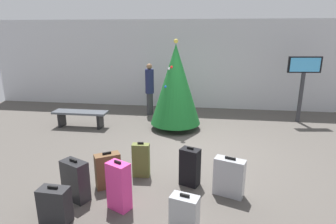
% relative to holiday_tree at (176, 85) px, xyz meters
% --- Properties ---
extents(ground_plane, '(16.00, 16.00, 0.00)m').
position_rel_holiday_tree_xyz_m(ground_plane, '(0.72, -1.56, -1.30)').
color(ground_plane, '#514C47').
extents(back_wall, '(16.00, 0.20, 3.14)m').
position_rel_holiday_tree_xyz_m(back_wall, '(0.72, 2.53, 0.27)').
color(back_wall, silver).
rests_on(back_wall, ground_plane).
extents(holiday_tree, '(1.43, 1.43, 2.54)m').
position_rel_holiday_tree_xyz_m(holiday_tree, '(0.00, 0.00, 0.00)').
color(holiday_tree, '#4C3319').
rests_on(holiday_tree, ground_plane).
extents(flight_info_kiosk, '(0.99, 0.22, 2.02)m').
position_rel_holiday_tree_xyz_m(flight_info_kiosk, '(3.73, 1.15, 0.13)').
color(flight_info_kiosk, '#333338').
rests_on(flight_info_kiosk, ground_plane).
extents(waiting_bench, '(1.59, 0.44, 0.48)m').
position_rel_holiday_tree_xyz_m(waiting_bench, '(-2.78, -0.26, -0.93)').
color(waiting_bench, '#4C5159').
rests_on(waiting_bench, ground_plane).
extents(traveller_0, '(0.30, 0.30, 1.72)m').
position_rel_holiday_tree_xyz_m(traveller_0, '(-1.01, 1.30, -0.38)').
color(traveller_0, '#333338').
rests_on(traveller_0, ground_plane).
extents(suitcase_0, '(0.40, 0.34, 0.75)m').
position_rel_holiday_tree_xyz_m(suitcase_0, '(0.62, -3.08, -0.94)').
color(suitcase_0, black).
rests_on(suitcase_0, ground_plane).
extents(suitcase_1, '(0.55, 0.37, 0.71)m').
position_rel_holiday_tree_xyz_m(suitcase_1, '(1.30, -3.34, -0.96)').
color(suitcase_1, '#9EA0A5').
rests_on(suitcase_1, ground_plane).
extents(suitcase_2, '(0.48, 0.41, 0.68)m').
position_rel_holiday_tree_xyz_m(suitcase_2, '(-0.85, -3.35, -0.98)').
color(suitcase_2, brown).
rests_on(suitcase_2, ground_plane).
extents(suitcase_3, '(0.41, 0.35, 0.83)m').
position_rel_holiday_tree_xyz_m(suitcase_3, '(-0.44, -3.97, -0.90)').
color(suitcase_3, '#E5388C').
rests_on(suitcase_3, ground_plane).
extents(suitcase_4, '(0.45, 0.32, 0.54)m').
position_rel_holiday_tree_xyz_m(suitcase_4, '(0.62, -4.28, -1.05)').
color(suitcase_4, '#9EA0A5').
rests_on(suitcase_4, ground_plane).
extents(suitcase_5, '(0.51, 0.41, 0.73)m').
position_rel_holiday_tree_xyz_m(suitcase_5, '(-1.24, -3.82, -0.95)').
color(suitcase_5, '#232326').
rests_on(suitcase_5, ground_plane).
extents(suitcase_6, '(0.44, 0.26, 0.60)m').
position_rel_holiday_tree_xyz_m(suitcase_6, '(-1.27, -4.44, -1.01)').
color(suitcase_6, '#232326').
rests_on(suitcase_6, ground_plane).
extents(suitcase_7, '(0.34, 0.18, 0.71)m').
position_rel_holiday_tree_xyz_m(suitcase_7, '(-0.34, -2.90, -0.96)').
color(suitcase_7, '#59602D').
rests_on(suitcase_7, ground_plane).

